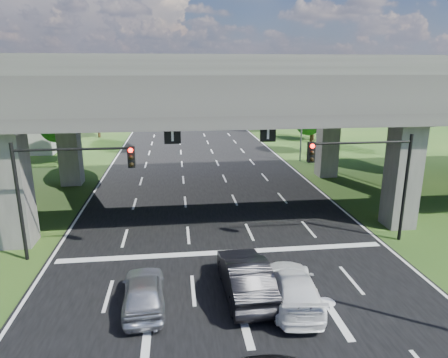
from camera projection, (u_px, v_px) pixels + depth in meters
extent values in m
plane|color=#1E3F14|center=(234.00, 288.00, 17.54)|extent=(160.00, 160.00, 0.00)
cube|color=black|center=(213.00, 210.00, 27.10)|extent=(18.00, 120.00, 0.03)
cube|color=#363331|center=(209.00, 89.00, 26.89)|extent=(80.00, 15.00, 2.00)
cube|color=#585551|center=(221.00, 65.00, 19.55)|extent=(80.00, 0.50, 1.00)
cube|color=#585551|center=(201.00, 66.00, 33.42)|extent=(80.00, 0.50, 1.00)
cube|color=#585551|center=(12.00, 183.00, 21.06)|extent=(1.60, 1.60, 7.00)
cube|color=#585551|center=(69.00, 143.00, 32.54)|extent=(1.60, 1.60, 7.00)
cube|color=#585551|center=(403.00, 170.00, 23.63)|extent=(1.60, 1.60, 7.00)
cube|color=#585551|center=(328.00, 137.00, 35.11)|extent=(1.60, 1.60, 7.00)
cube|color=black|center=(172.00, 136.00, 20.43)|extent=(0.85, 0.06, 0.85)
cube|color=black|center=(268.00, 134.00, 21.02)|extent=(0.85, 0.06, 0.85)
cylinder|color=black|center=(405.00, 189.00, 21.74)|extent=(0.18, 0.18, 6.00)
cylinder|color=black|center=(361.00, 143.00, 20.72)|extent=(5.50, 0.12, 0.12)
cube|color=black|center=(311.00, 152.00, 20.33)|extent=(0.35, 0.28, 1.05)
sphere|color=#FF0C05|center=(313.00, 146.00, 20.09)|extent=(0.22, 0.22, 0.22)
cylinder|color=black|center=(19.00, 203.00, 19.40)|extent=(0.18, 0.18, 6.00)
cylinder|color=black|center=(72.00, 149.00, 19.02)|extent=(5.50, 0.12, 0.12)
cube|color=black|center=(131.00, 157.00, 19.28)|extent=(0.35, 0.28, 1.05)
sphere|color=#FF0C05|center=(131.00, 150.00, 19.03)|extent=(0.22, 0.22, 0.22)
cylinder|color=gray|center=(302.00, 113.00, 40.40)|extent=(0.16, 0.16, 10.00)
cylinder|color=gray|center=(290.00, 65.00, 38.97)|extent=(3.00, 0.10, 0.10)
cube|color=gray|center=(275.00, 66.00, 38.82)|extent=(0.60, 0.25, 0.18)
cylinder|color=gray|center=(267.00, 101.00, 55.70)|extent=(0.16, 0.16, 10.00)
cylinder|color=gray|center=(257.00, 66.00, 54.27)|extent=(3.00, 0.10, 0.10)
cube|color=gray|center=(246.00, 67.00, 54.12)|extent=(0.60, 0.25, 0.18)
cylinder|color=black|center=(60.00, 147.00, 40.33)|extent=(0.36, 0.36, 3.30)
sphere|color=#184612|center=(57.00, 117.00, 39.53)|extent=(4.50, 4.50, 4.50)
sphere|color=#184612|center=(59.00, 104.00, 38.93)|extent=(3.60, 3.60, 3.60)
sphere|color=#184612|center=(56.00, 126.00, 40.12)|extent=(3.30, 3.30, 3.30)
cylinder|color=black|center=(52.00, 137.00, 47.69)|extent=(0.36, 0.36, 2.86)
sphere|color=#184612|center=(50.00, 115.00, 47.00)|extent=(3.90, 3.90, 3.90)
sphere|color=#184612|center=(51.00, 105.00, 46.45)|extent=(3.12, 3.12, 3.12)
sphere|color=#184612|center=(49.00, 121.00, 47.56)|extent=(2.86, 2.86, 2.86)
cylinder|color=black|center=(98.00, 125.00, 55.73)|extent=(0.36, 0.36, 3.52)
sphere|color=#184612|center=(97.00, 102.00, 54.87)|extent=(4.80, 4.80, 4.80)
sphere|color=#184612|center=(98.00, 91.00, 54.25)|extent=(3.84, 3.84, 3.84)
sphere|color=#184612|center=(95.00, 108.00, 55.48)|extent=(3.52, 3.52, 3.52)
cylinder|color=black|center=(311.00, 139.00, 45.44)|extent=(0.36, 0.36, 3.08)
sphere|color=#184612|center=(313.00, 115.00, 44.69)|extent=(4.20, 4.20, 4.20)
sphere|color=#184612|center=(318.00, 104.00, 44.11)|extent=(3.36, 3.36, 3.36)
sphere|color=#184612|center=(308.00, 122.00, 45.26)|extent=(3.08, 3.08, 3.08)
cylinder|color=black|center=(313.00, 130.00, 53.47)|extent=(0.36, 0.36, 2.86)
sphere|color=#184612|center=(314.00, 110.00, 52.78)|extent=(3.90, 3.90, 3.90)
sphere|color=#184612|center=(318.00, 101.00, 52.23)|extent=(3.12, 3.12, 3.12)
sphere|color=#184612|center=(311.00, 116.00, 53.33)|extent=(2.86, 2.86, 2.86)
cylinder|color=black|center=(270.00, 121.00, 60.60)|extent=(0.36, 0.36, 3.30)
sphere|color=#184612|center=(271.00, 101.00, 59.80)|extent=(4.50, 4.50, 4.50)
sphere|color=#184612|center=(274.00, 92.00, 59.20)|extent=(3.60, 3.60, 3.60)
sphere|color=#184612|center=(268.00, 107.00, 60.39)|extent=(3.30, 3.30, 3.30)
imported|color=#B6B8BE|center=(144.00, 291.00, 15.94)|extent=(1.88, 4.20, 1.40)
imported|color=black|center=(245.00, 276.00, 16.82)|extent=(1.93, 5.13, 1.67)
imported|color=white|center=(292.00, 287.00, 16.24)|extent=(2.40, 4.98, 1.40)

